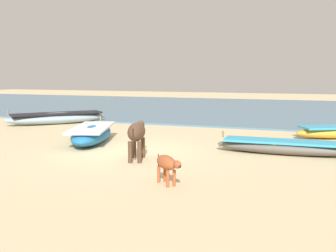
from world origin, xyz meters
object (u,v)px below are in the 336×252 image
fishing_boat_4 (92,134)px  fishing_boat_2 (57,118)px  cow_adult_dark (137,133)px  fishing_boat_0 (286,147)px  calf_near_rust (167,164)px

fishing_boat_4 → fishing_boat_2: bearing=28.6°
cow_adult_dark → fishing_boat_0: bearing=-76.1°
fishing_boat_2 → calf_near_rust: (8.62, -8.05, 0.17)m
cow_adult_dark → calf_near_rust: bearing=-157.0°
cow_adult_dark → fishing_boat_4: bearing=37.6°
fishing_boat_4 → cow_adult_dark: 3.32m
fishing_boat_0 → fishing_boat_4: fishing_boat_4 is taller
fishing_boat_0 → calf_near_rust: calf_near_rust is taller
calf_near_rust → fishing_boat_0: bearing=103.9°
fishing_boat_2 → cow_adult_dark: size_ratio=2.67×
cow_adult_dark → calf_near_rust: 2.66m
fishing_boat_0 → cow_adult_dark: size_ratio=2.59×
cow_adult_dark → calf_near_rust: (1.65, -2.06, -0.30)m
fishing_boat_0 → fishing_boat_4: (-6.53, -0.23, 0.08)m
fishing_boat_4 → cow_adult_dark: (2.64, -1.97, 0.45)m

